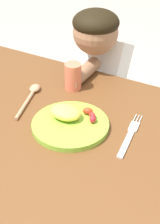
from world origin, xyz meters
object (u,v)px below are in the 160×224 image
object	(u,v)px
spoon	(31,95)
fork	(130,136)
drinking_cup	(73,76)
plate	(70,122)
person	(101,97)

from	to	relation	value
spoon	fork	bearing A→B (deg)	-112.32
fork	drinking_cup	distance (m)	0.35
plate	drinking_cup	world-z (taller)	drinking_cup
fork	drinking_cup	xyz separation A→B (m)	(-0.30, 0.17, 0.05)
spoon	person	bearing A→B (deg)	-31.84
person	drinking_cup	bearing A→B (deg)	89.89
plate	fork	distance (m)	0.19
plate	drinking_cup	size ratio (longest dim) A/B	2.45
drinking_cup	fork	bearing A→B (deg)	-29.33
drinking_cup	spoon	bearing A→B (deg)	-129.34
fork	drinking_cup	bearing A→B (deg)	54.07
spoon	plate	bearing A→B (deg)	-127.48
fork	spoon	distance (m)	0.40
fork	drinking_cup	world-z (taller)	drinking_cup
plate	spoon	bearing A→B (deg)	159.07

